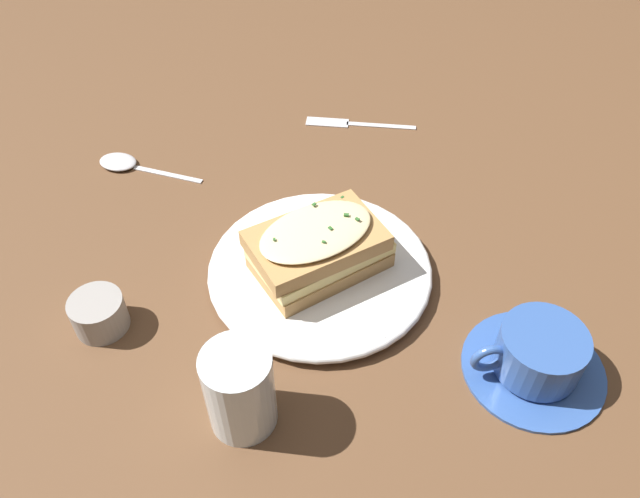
% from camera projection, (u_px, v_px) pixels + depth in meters
% --- Properties ---
extents(ground_plane, '(2.40, 2.40, 0.00)m').
position_uv_depth(ground_plane, '(337.00, 293.00, 0.73)').
color(ground_plane, brown).
extents(dinner_plate, '(0.27, 0.27, 0.02)m').
position_uv_depth(dinner_plate, '(320.00, 270.00, 0.74)').
color(dinner_plate, white).
rests_on(dinner_plate, ground_plane).
extents(sandwich, '(0.18, 0.17, 0.07)m').
position_uv_depth(sandwich, '(318.00, 248.00, 0.71)').
color(sandwich, '#B2844C').
rests_on(sandwich, dinner_plate).
extents(teacup_with_saucer, '(0.15, 0.15, 0.06)m').
position_uv_depth(teacup_with_saucer, '(537.00, 356.00, 0.64)').
color(teacup_with_saucer, '#33569E').
rests_on(teacup_with_saucer, ground_plane).
extents(water_glass, '(0.07, 0.07, 0.10)m').
position_uv_depth(water_glass, '(240.00, 390.00, 0.59)').
color(water_glass, silver).
rests_on(water_glass, ground_plane).
extents(fork, '(0.17, 0.03, 0.00)m').
position_uv_depth(fork, '(348.00, 123.00, 0.97)').
color(fork, silver).
rests_on(fork, ground_plane).
extents(spoon, '(0.16, 0.04, 0.01)m').
position_uv_depth(spoon, '(124.00, 163.00, 0.89)').
color(spoon, silver).
rests_on(spoon, ground_plane).
extents(condiment_pot, '(0.06, 0.06, 0.04)m').
position_uv_depth(condiment_pot, '(99.00, 314.00, 0.69)').
color(condiment_pot, gray).
rests_on(condiment_pot, ground_plane).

